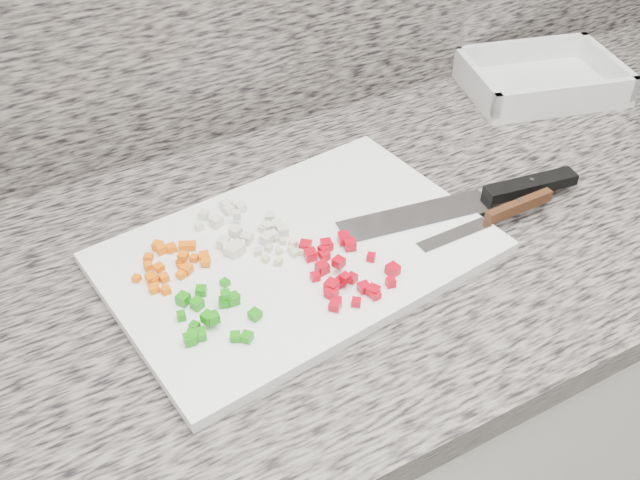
% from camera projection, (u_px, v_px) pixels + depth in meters
% --- Properties ---
extents(cabinet, '(3.92, 0.62, 0.86)m').
position_uv_depth(cabinet, '(358.00, 432.00, 1.25)').
color(cabinet, silver).
rests_on(cabinet, ground).
extents(countertop, '(3.96, 0.64, 0.04)m').
position_uv_depth(countertop, '(369.00, 238.00, 0.96)').
color(countertop, slate).
rests_on(countertop, cabinet).
extents(cutting_board, '(0.50, 0.36, 0.02)m').
position_uv_depth(cutting_board, '(298.00, 253.00, 0.90)').
color(cutting_board, white).
rests_on(cutting_board, countertop).
extents(carrot_pile, '(0.10, 0.09, 0.02)m').
position_uv_depth(carrot_pile, '(172.00, 264.00, 0.86)').
color(carrot_pile, '#EA6305').
rests_on(carrot_pile, cutting_board).
extents(onion_pile, '(0.10, 0.11, 0.02)m').
position_uv_depth(onion_pile, '(242.00, 230.00, 0.91)').
color(onion_pile, beige).
rests_on(onion_pile, cutting_board).
extents(green_pepper_pile, '(0.09, 0.11, 0.02)m').
position_uv_depth(green_pepper_pile, '(212.00, 313.00, 0.80)').
color(green_pepper_pile, '#17870C').
rests_on(green_pepper_pile, cutting_board).
extents(red_pepper_pile, '(0.11, 0.13, 0.02)m').
position_uv_depth(red_pepper_pile, '(341.00, 267.00, 0.86)').
color(red_pepper_pile, '#B50213').
rests_on(red_pepper_pile, cutting_board).
extents(garlic_pile, '(0.06, 0.06, 0.01)m').
position_uv_depth(garlic_pile, '(283.00, 250.00, 0.88)').
color(garlic_pile, beige).
rests_on(garlic_pile, cutting_board).
extents(chef_knife, '(0.35, 0.09, 0.02)m').
position_uv_depth(chef_knife, '(492.00, 196.00, 0.97)').
color(chef_knife, silver).
rests_on(chef_knife, cutting_board).
extents(paring_knife, '(0.21, 0.02, 0.02)m').
position_uv_depth(paring_knife, '(503.00, 213.00, 0.94)').
color(paring_knife, silver).
rests_on(paring_knife, cutting_board).
extents(tray, '(0.29, 0.25, 0.05)m').
position_uv_depth(tray, '(541.00, 81.00, 1.22)').
color(tray, silver).
rests_on(tray, countertop).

